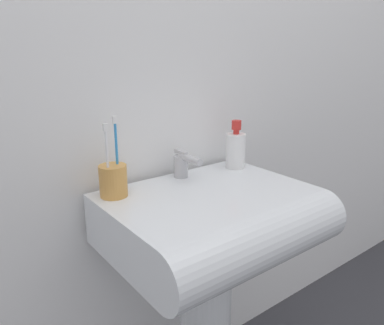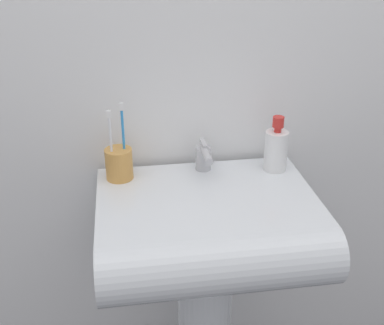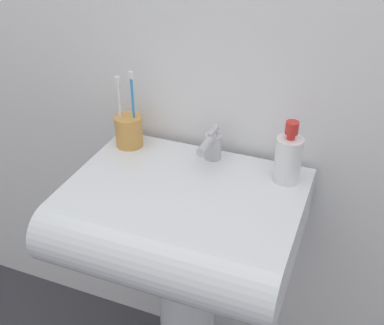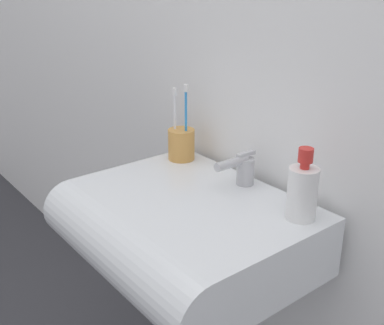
# 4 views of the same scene
# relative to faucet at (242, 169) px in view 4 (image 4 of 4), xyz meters

# --- Properties ---
(wall_back) EXTENTS (5.00, 0.05, 2.40)m
(wall_back) POSITION_rel_faucet_xyz_m (-0.02, 0.10, 0.35)
(wall_back) COLOR white
(wall_back) RESTS_ON ground
(sink_basin) EXTENTS (0.58, 0.46, 0.15)m
(sink_basin) POSITION_rel_faucet_xyz_m (-0.02, -0.19, -0.12)
(sink_basin) COLOR white
(sink_basin) RESTS_ON sink_pedestal
(faucet) EXTENTS (0.04, 0.12, 0.09)m
(faucet) POSITION_rel_faucet_xyz_m (0.00, 0.00, 0.00)
(faucet) COLOR #B7B7BC
(faucet) RESTS_ON sink_basin
(toothbrush_cup) EXTENTS (0.08, 0.08, 0.22)m
(toothbrush_cup) POSITION_rel_faucet_xyz_m (-0.24, -0.01, 0.00)
(toothbrush_cup) COLOR #D19347
(toothbrush_cup) RESTS_ON sink_basin
(soap_bottle) EXTENTS (0.07, 0.07, 0.16)m
(soap_bottle) POSITION_rel_faucet_xyz_m (0.21, -0.02, 0.02)
(soap_bottle) COLOR white
(soap_bottle) RESTS_ON sink_basin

